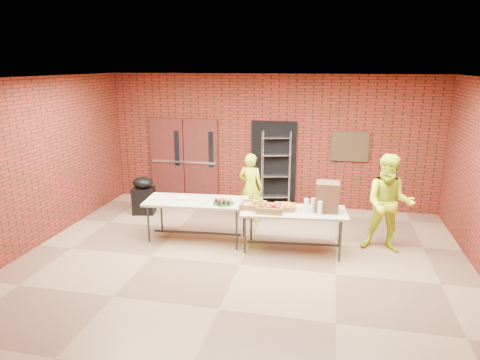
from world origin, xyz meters
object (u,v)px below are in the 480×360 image
(wire_rack, at_px, (276,170))
(covered_grill, at_px, (144,195))
(volunteer_man, at_px, (389,204))
(volunteer_woman, at_px, (251,187))
(table_right, at_px, (294,214))
(table_left, at_px, (196,204))
(coffee_dispenser, at_px, (327,197))

(wire_rack, relative_size, covered_grill, 2.12)
(wire_rack, distance_m, volunteer_man, 3.20)
(wire_rack, relative_size, volunteer_woman, 1.22)
(volunteer_woman, bearing_deg, table_right, 140.64)
(table_left, distance_m, volunteer_man, 3.66)
(covered_grill, bearing_deg, table_left, -46.92)
(table_right, bearing_deg, coffee_dispenser, 2.97)
(table_right, bearing_deg, volunteer_woman, 121.45)
(table_right, height_order, covered_grill, covered_grill)
(coffee_dispenser, height_order, covered_grill, coffee_dispenser)
(covered_grill, bearing_deg, coffee_dispenser, -27.54)
(table_left, distance_m, covered_grill, 2.12)
(volunteer_woman, relative_size, volunteer_man, 0.83)
(volunteer_woman, bearing_deg, coffee_dispenser, 155.06)
(coffee_dispenser, distance_m, volunteer_woman, 2.15)
(volunteer_man, bearing_deg, table_left, -170.51)
(table_right, xyz_separation_m, covered_grill, (-3.63, 1.35, -0.29))
(table_right, bearing_deg, covered_grill, 153.53)
(table_left, distance_m, coffee_dispenser, 2.55)
(volunteer_woman, height_order, volunteer_man, volunteer_man)
(table_right, height_order, volunteer_woman, volunteer_woman)
(table_left, relative_size, table_right, 1.02)
(covered_grill, bearing_deg, volunteer_man, -21.49)
(wire_rack, bearing_deg, table_right, -88.89)
(table_left, height_order, coffee_dispenser, coffee_dispenser)
(covered_grill, bearing_deg, table_right, -31.40)
(table_right, distance_m, coffee_dispenser, 0.69)
(volunteer_woman, distance_m, volunteer_man, 2.99)
(volunteer_man, bearing_deg, wire_rack, 143.72)
(wire_rack, bearing_deg, table_left, -131.78)
(table_right, relative_size, coffee_dispenser, 3.68)
(covered_grill, xyz_separation_m, volunteer_woman, (2.54, 0.06, 0.33))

